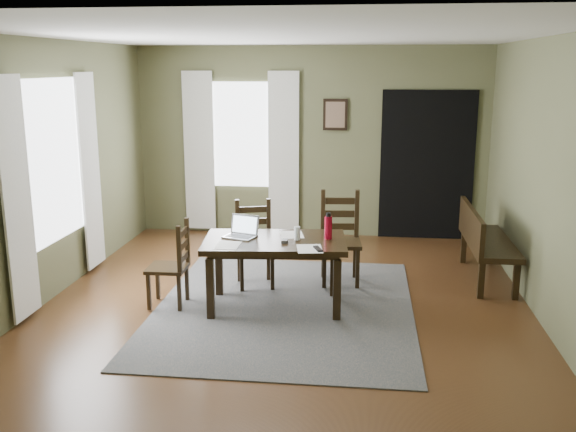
# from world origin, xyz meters

# --- Properties ---
(ground) EXTENTS (5.00, 6.00, 0.01)m
(ground) POSITION_xyz_m (0.00, 0.00, -0.01)
(ground) COLOR #492C16
(room_shell) EXTENTS (5.02, 6.02, 2.71)m
(room_shell) POSITION_xyz_m (0.00, 0.00, 1.80)
(room_shell) COLOR brown
(room_shell) RESTS_ON ground
(rug) EXTENTS (2.60, 3.20, 0.01)m
(rug) POSITION_xyz_m (0.00, 0.00, 0.01)
(rug) COLOR #454545
(rug) RESTS_ON ground
(dining_table) EXTENTS (1.49, 0.98, 0.71)m
(dining_table) POSITION_xyz_m (-0.10, 0.02, 0.63)
(dining_table) COLOR black
(dining_table) RESTS_ON rug
(chair_end) EXTENTS (0.40, 0.40, 0.89)m
(chair_end) POSITION_xyz_m (-1.15, -0.07, 0.44)
(chair_end) COLOR black
(chair_end) RESTS_ON rug
(chair_back_left) EXTENTS (0.52, 0.52, 0.95)m
(chair_back_left) POSITION_xyz_m (-0.42, 0.68, 0.47)
(chair_back_left) COLOR black
(chair_back_left) RESTS_ON rug
(chair_back_right) EXTENTS (0.49, 0.50, 1.03)m
(chair_back_right) POSITION_xyz_m (0.52, 0.90, 0.51)
(chair_back_right) COLOR black
(chair_back_right) RESTS_ON rug
(bench) EXTENTS (0.48, 1.49, 0.84)m
(bench) POSITION_xyz_m (2.14, 1.17, 0.50)
(bench) COLOR black
(bench) RESTS_ON ground
(laptop) EXTENTS (0.37, 0.33, 0.21)m
(laptop) POSITION_xyz_m (-0.45, 0.09, 0.78)
(laptop) COLOR #B7B7BC
(laptop) RESTS_ON dining_table
(computer_mouse) EXTENTS (0.06, 0.10, 0.03)m
(computer_mouse) POSITION_xyz_m (0.01, -0.09, 0.74)
(computer_mouse) COLOR #3F3F42
(computer_mouse) RESTS_ON dining_table
(tv_remote) EXTENTS (0.11, 0.18, 0.02)m
(tv_remote) POSITION_xyz_m (0.36, -0.30, 0.73)
(tv_remote) COLOR black
(tv_remote) RESTS_ON dining_table
(drinking_glass) EXTENTS (0.08, 0.08, 0.13)m
(drinking_glass) POSITION_xyz_m (0.12, 0.03, 0.79)
(drinking_glass) COLOR silver
(drinking_glass) RESTS_ON dining_table
(water_bottle) EXTENTS (0.10, 0.10, 0.27)m
(water_bottle) POSITION_xyz_m (0.43, 0.11, 0.84)
(water_bottle) COLOR #AD0D26
(water_bottle) RESTS_ON dining_table
(paper_a) EXTENTS (0.23, 0.29, 0.00)m
(paper_a) POSITION_xyz_m (-0.52, -0.25, 0.72)
(paper_a) COLOR white
(paper_a) RESTS_ON dining_table
(paper_b) EXTENTS (0.28, 0.34, 0.00)m
(paper_b) POSITION_xyz_m (0.28, -0.28, 0.72)
(paper_b) COLOR white
(paper_b) RESTS_ON dining_table
(paper_c) EXTENTS (0.29, 0.34, 0.00)m
(paper_c) POSITION_xyz_m (0.05, 0.22, 0.72)
(paper_c) COLOR white
(paper_c) RESTS_ON dining_table
(window_left) EXTENTS (0.01, 1.30, 1.70)m
(window_left) POSITION_xyz_m (-2.47, 0.20, 1.45)
(window_left) COLOR white
(window_left) RESTS_ON ground
(window_back) EXTENTS (1.00, 0.01, 1.50)m
(window_back) POSITION_xyz_m (-1.00, 2.97, 1.45)
(window_back) COLOR white
(window_back) RESTS_ON ground
(curtain_left_near) EXTENTS (0.03, 0.48, 2.30)m
(curtain_left_near) POSITION_xyz_m (-2.44, -0.62, 1.20)
(curtain_left_near) COLOR silver
(curtain_left_near) RESTS_ON ground
(curtain_left_far) EXTENTS (0.03, 0.48, 2.30)m
(curtain_left_far) POSITION_xyz_m (-2.44, 1.02, 1.20)
(curtain_left_far) COLOR silver
(curtain_left_far) RESTS_ON ground
(curtain_back_left) EXTENTS (0.44, 0.03, 2.30)m
(curtain_back_left) POSITION_xyz_m (-1.62, 2.94, 1.20)
(curtain_back_left) COLOR silver
(curtain_back_left) RESTS_ON ground
(curtain_back_right) EXTENTS (0.44, 0.03, 2.30)m
(curtain_back_right) POSITION_xyz_m (-0.38, 2.94, 1.20)
(curtain_back_right) COLOR silver
(curtain_back_right) RESTS_ON ground
(framed_picture) EXTENTS (0.34, 0.03, 0.44)m
(framed_picture) POSITION_xyz_m (0.35, 2.97, 1.75)
(framed_picture) COLOR black
(framed_picture) RESTS_ON ground
(doorway_back) EXTENTS (1.30, 0.03, 2.10)m
(doorway_back) POSITION_xyz_m (1.65, 2.97, 1.05)
(doorway_back) COLOR black
(doorway_back) RESTS_ON ground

